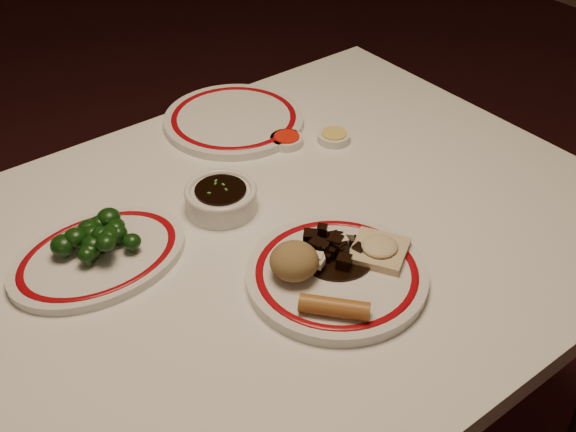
% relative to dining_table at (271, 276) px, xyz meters
% --- Properties ---
extents(dining_table, '(1.20, 0.90, 0.75)m').
position_rel_dining_table_xyz_m(dining_table, '(0.00, 0.00, 0.00)').
color(dining_table, white).
rests_on(dining_table, ground).
extents(main_plate, '(0.33, 0.33, 0.02)m').
position_rel_dining_table_xyz_m(main_plate, '(0.01, -0.15, 0.10)').
color(main_plate, silver).
rests_on(main_plate, dining_table).
extents(rice_mound, '(0.07, 0.07, 0.05)m').
position_rel_dining_table_xyz_m(rice_mound, '(-0.04, -0.12, 0.14)').
color(rice_mound, olive).
rests_on(rice_mound, main_plate).
extents(spring_roll, '(0.09, 0.09, 0.03)m').
position_rel_dining_table_xyz_m(spring_roll, '(-0.05, -0.21, 0.12)').
color(spring_roll, '#A86529').
rests_on(spring_roll, main_plate).
extents(fried_wonton, '(0.11, 0.11, 0.02)m').
position_rel_dining_table_xyz_m(fried_wonton, '(0.09, -0.16, 0.12)').
color(fried_wonton, beige).
rests_on(fried_wonton, main_plate).
extents(stirfry_heap, '(0.12, 0.12, 0.03)m').
position_rel_dining_table_xyz_m(stirfry_heap, '(0.03, -0.12, 0.12)').
color(stirfry_heap, black).
rests_on(stirfry_heap, main_plate).
extents(broccoli_plate, '(0.29, 0.26, 0.02)m').
position_rel_dining_table_xyz_m(broccoli_plate, '(-0.25, 0.11, 0.10)').
color(broccoli_plate, silver).
rests_on(broccoli_plate, dining_table).
extents(broccoli_pile, '(0.12, 0.11, 0.05)m').
position_rel_dining_table_xyz_m(broccoli_pile, '(-0.24, 0.12, 0.13)').
color(broccoli_pile, '#23471C').
rests_on(broccoli_pile, broccoli_plate).
extents(soy_bowl, '(0.12, 0.12, 0.04)m').
position_rel_dining_table_xyz_m(soy_bowl, '(-0.02, 0.11, 0.11)').
color(soy_bowl, silver).
rests_on(soy_bowl, dining_table).
extents(sweet_sour_dish, '(0.06, 0.06, 0.02)m').
position_rel_dining_table_xyz_m(sweet_sour_dish, '(0.19, 0.20, 0.10)').
color(sweet_sour_dish, silver).
rests_on(sweet_sour_dish, dining_table).
extents(mustard_dish, '(0.06, 0.06, 0.02)m').
position_rel_dining_table_xyz_m(mustard_dish, '(0.27, 0.16, 0.10)').
color(mustard_dish, silver).
rests_on(mustard_dish, dining_table).
extents(far_plate, '(0.37, 0.37, 0.02)m').
position_rel_dining_table_xyz_m(far_plate, '(0.16, 0.33, 0.10)').
color(far_plate, silver).
rests_on(far_plate, dining_table).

